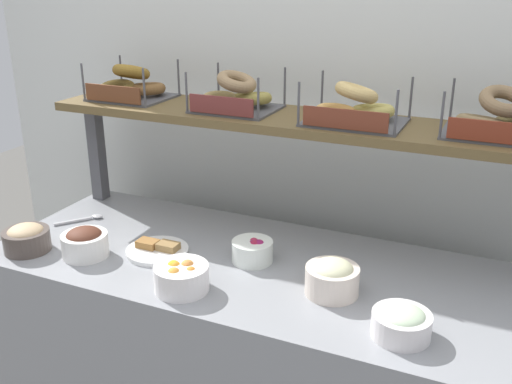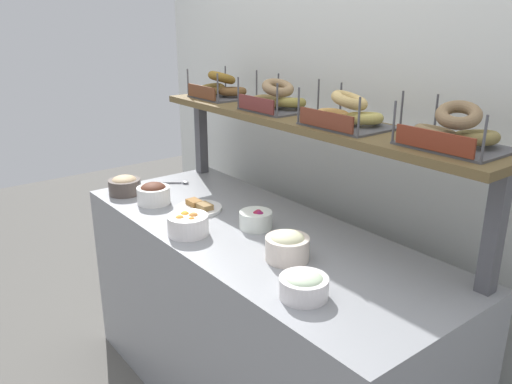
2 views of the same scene
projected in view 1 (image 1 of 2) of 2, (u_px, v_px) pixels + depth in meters
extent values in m
cube|color=silver|center=(316.00, 121.00, 2.22)|extent=(2.98, 0.06, 2.40)
cube|color=gray|center=(257.00, 373.00, 2.03)|extent=(1.78, 0.70, 0.85)
cube|color=#4C4C51|center=(97.00, 152.00, 2.36)|extent=(0.05, 0.05, 0.40)
cube|color=brown|center=(289.00, 120.00, 1.96)|extent=(1.74, 0.32, 0.03)
cylinder|color=white|center=(252.00, 251.00, 1.89)|extent=(0.13, 0.13, 0.07)
sphere|color=#9D1E3A|center=(255.00, 245.00, 1.87)|extent=(0.04, 0.04, 0.04)
sphere|color=#8A1B4E|center=(258.00, 245.00, 1.88)|extent=(0.04, 0.04, 0.04)
sphere|color=#A22A47|center=(254.00, 243.00, 1.89)|extent=(0.03, 0.03, 0.03)
sphere|color=#862855|center=(252.00, 244.00, 1.88)|extent=(0.03, 0.03, 0.03)
cylinder|color=white|center=(401.00, 325.00, 1.50)|extent=(0.15, 0.15, 0.07)
ellipsoid|color=beige|center=(402.00, 316.00, 1.49)|extent=(0.12, 0.12, 0.05)
cylinder|color=white|center=(85.00, 245.00, 1.92)|extent=(0.15, 0.15, 0.08)
ellipsoid|color=#562C1E|center=(84.00, 236.00, 1.91)|extent=(0.12, 0.12, 0.05)
cylinder|color=#4F443D|center=(27.00, 240.00, 1.96)|extent=(0.15, 0.15, 0.07)
ellipsoid|color=tan|center=(26.00, 232.00, 1.95)|extent=(0.12, 0.12, 0.05)
cylinder|color=beige|center=(332.00, 280.00, 1.70)|extent=(0.16, 0.16, 0.08)
ellipsoid|color=beige|center=(333.00, 270.00, 1.68)|extent=(0.12, 0.12, 0.06)
cylinder|color=white|center=(182.00, 278.00, 1.72)|extent=(0.16, 0.16, 0.08)
sphere|color=#F9A922|center=(174.00, 267.00, 1.72)|extent=(0.04, 0.04, 0.04)
sphere|color=orange|center=(191.00, 272.00, 1.69)|extent=(0.03, 0.03, 0.03)
sphere|color=#F79E3B|center=(174.00, 274.00, 1.68)|extent=(0.04, 0.04, 0.04)
sphere|color=#E38B41|center=(188.00, 267.00, 1.72)|extent=(0.04, 0.04, 0.04)
sphere|color=gold|center=(175.00, 267.00, 1.72)|extent=(0.04, 0.04, 0.04)
cylinder|color=white|center=(157.00, 251.00, 1.95)|extent=(0.21, 0.21, 0.01)
cube|color=olive|center=(148.00, 244.00, 1.96)|extent=(0.07, 0.05, 0.02)
cube|color=olive|center=(168.00, 246.00, 1.94)|extent=(0.07, 0.05, 0.02)
cube|color=#B7B7BC|center=(73.00, 221.00, 2.19)|extent=(0.10, 0.12, 0.01)
ellipsoid|color=#B7B7BC|center=(97.00, 216.00, 2.22)|extent=(0.04, 0.03, 0.01)
cube|color=#4C4C51|center=(133.00, 97.00, 2.21)|extent=(0.28, 0.24, 0.01)
cylinder|color=#4C4C51|center=(83.00, 82.00, 2.14)|extent=(0.01, 0.01, 0.14)
cylinder|color=#4C4C51|center=(144.00, 88.00, 2.04)|extent=(0.01, 0.01, 0.14)
cylinder|color=#4C4C51|center=(121.00, 73.00, 2.34)|extent=(0.01, 0.01, 0.14)
cylinder|color=#4C4C51|center=(179.00, 78.00, 2.24)|extent=(0.01, 0.01, 0.14)
cube|color=brown|center=(113.00, 94.00, 2.10)|extent=(0.24, 0.01, 0.06)
torus|color=brown|center=(117.00, 89.00, 2.20)|extent=(0.16, 0.16, 0.06)
torus|color=brown|center=(147.00, 89.00, 2.22)|extent=(0.20, 0.20, 0.05)
torus|color=olive|center=(131.00, 72.00, 2.18)|extent=(0.14, 0.15, 0.08)
cube|color=#4C4C51|center=(237.00, 109.00, 2.03)|extent=(0.27, 0.24, 0.01)
cylinder|color=#4C4C51|center=(187.00, 93.00, 1.96)|extent=(0.01, 0.01, 0.14)
cylinder|color=#4C4C51|center=(258.00, 100.00, 1.86)|extent=(0.01, 0.01, 0.14)
cylinder|color=#4C4C51|center=(218.00, 82.00, 2.16)|extent=(0.01, 0.01, 0.14)
cylinder|color=#4C4C51|center=(285.00, 87.00, 2.06)|extent=(0.01, 0.01, 0.14)
cube|color=brown|center=(221.00, 106.00, 1.92)|extent=(0.23, 0.01, 0.06)
torus|color=olive|center=(221.00, 101.00, 2.02)|extent=(0.20, 0.20, 0.05)
torus|color=olive|center=(252.00, 98.00, 2.04)|extent=(0.20, 0.20, 0.06)
torus|color=#90734F|center=(237.00, 82.00, 2.00)|extent=(0.17, 0.16, 0.08)
cube|color=#4C4C51|center=(355.00, 122.00, 1.86)|extent=(0.31, 0.24, 0.01)
cylinder|color=#4C4C51|center=(299.00, 105.00, 1.79)|extent=(0.01, 0.01, 0.14)
cylinder|color=#4C4C51|center=(396.00, 114.00, 1.68)|extent=(0.01, 0.01, 0.14)
cylinder|color=#4C4C51|center=(322.00, 91.00, 1.99)|extent=(0.01, 0.01, 0.14)
cylinder|color=#4C4C51|center=(411.00, 99.00, 1.88)|extent=(0.01, 0.01, 0.14)
cube|color=brown|center=(345.00, 119.00, 1.74)|extent=(0.26, 0.01, 0.06)
torus|color=tan|center=(336.00, 113.00, 1.84)|extent=(0.15, 0.14, 0.05)
torus|color=tan|center=(373.00, 111.00, 1.86)|extent=(0.20, 0.20, 0.05)
torus|color=tan|center=(357.00, 92.00, 1.82)|extent=(0.20, 0.20, 0.08)
cube|color=#4C4C51|center=(499.00, 135.00, 1.72)|extent=(0.32, 0.24, 0.01)
cylinder|color=#4C4C51|center=(442.00, 116.00, 1.66)|extent=(0.01, 0.01, 0.14)
cylinder|color=#4C4C51|center=(452.00, 100.00, 1.85)|extent=(0.01, 0.01, 0.14)
cube|color=maroon|center=(498.00, 132.00, 1.60)|extent=(0.27, 0.01, 0.06)
torus|color=olive|center=(480.00, 123.00, 1.70)|extent=(0.19, 0.19, 0.06)
torus|color=olive|center=(504.00, 101.00, 1.68)|extent=(0.19, 0.19, 0.09)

